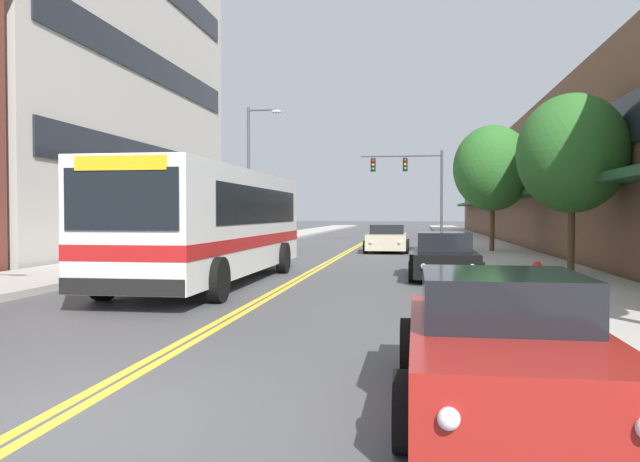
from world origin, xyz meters
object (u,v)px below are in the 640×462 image
(car_red_parked_right_foreground, at_px, (502,346))
(traffic_signal_mast, at_px, (414,177))
(city_bus, at_px, (215,220))
(car_black_parked_right_mid, at_px, (444,257))
(street_tree_right_far, at_px, (492,168))
(car_slate_blue_parked_left_near, at_px, (268,238))
(street_tree_right_mid, at_px, (572,154))
(fire_hydrant, at_px, (537,279))
(street_lamp_left_far, at_px, (253,166))
(car_champagne_moving_lead, at_px, (387,239))

(car_red_parked_right_foreground, relative_size, traffic_signal_mast, 0.67)
(city_bus, height_order, car_black_parked_right_mid, city_bus)
(car_black_parked_right_mid, bearing_deg, street_tree_right_far, 76.28)
(car_slate_blue_parked_left_near, bearing_deg, street_tree_right_mid, -47.74)
(car_red_parked_right_foreground, distance_m, street_tree_right_mid, 13.45)
(car_red_parked_right_foreground, distance_m, fire_hydrant, 7.51)
(car_black_parked_right_mid, xyz_separation_m, traffic_signal_mast, (-0.97, 24.71, 3.85))
(car_red_parked_right_foreground, height_order, street_lamp_left_far, street_lamp_left_far)
(city_bus, xyz_separation_m, street_lamp_left_far, (-2.89, 15.13, 2.69))
(street_lamp_left_far, bearing_deg, car_slate_blue_parked_left_near, 34.77)
(traffic_signal_mast, distance_m, street_tree_right_far, 14.02)
(street_lamp_left_far, bearing_deg, car_champagne_moving_lead, -3.67)
(traffic_signal_mast, distance_m, street_lamp_left_far, 14.42)
(car_red_parked_right_foreground, xyz_separation_m, fire_hydrant, (1.69, 7.32, -0.07))
(street_lamp_left_far, bearing_deg, traffic_signal_mast, 54.70)
(car_red_parked_right_foreground, height_order, street_tree_right_mid, street_tree_right_mid)
(car_slate_blue_parked_left_near, xyz_separation_m, traffic_signal_mast, (7.66, 11.31, 3.86))
(car_red_parked_right_foreground, bearing_deg, street_tree_right_mid, 73.95)
(traffic_signal_mast, bearing_deg, car_champagne_moving_lead, -95.94)
(city_bus, bearing_deg, street_tree_right_far, 55.64)
(street_tree_right_mid, relative_size, street_tree_right_far, 0.88)
(car_black_parked_right_mid, distance_m, car_champagne_moving_lead, 12.68)
(city_bus, xyz_separation_m, car_slate_blue_parked_left_near, (-2.22, 15.59, -1.14))
(car_red_parked_right_foreground, distance_m, car_champagne_moving_lead, 25.26)
(car_black_parked_right_mid, distance_m, street_tree_right_mid, 4.74)
(street_lamp_left_far, relative_size, street_tree_right_mid, 1.44)
(car_black_parked_right_mid, xyz_separation_m, fire_hydrant, (1.70, -5.36, -0.08))
(street_lamp_left_far, height_order, street_tree_right_mid, street_lamp_left_far)
(car_red_parked_right_foreground, bearing_deg, street_tree_right_far, 83.48)
(city_bus, height_order, traffic_signal_mast, traffic_signal_mast)
(car_black_parked_right_mid, relative_size, street_lamp_left_far, 0.61)
(city_bus, distance_m, car_red_parked_right_foreground, 12.35)
(street_tree_right_far, xyz_separation_m, fire_hydrant, (-1.03, -16.55, -3.52))
(car_slate_blue_parked_left_near, height_order, car_red_parked_right_foreground, car_red_parked_right_foreground)
(car_champagne_moving_lead, relative_size, street_tree_right_far, 0.72)
(car_red_parked_right_foreground, relative_size, street_tree_right_far, 0.71)
(car_red_parked_right_foreground, xyz_separation_m, street_lamp_left_far, (-9.31, 25.62, 3.82))
(car_slate_blue_parked_left_near, xyz_separation_m, street_tree_right_far, (11.37, -2.21, 3.46))
(car_champagne_moving_lead, bearing_deg, car_slate_blue_parked_left_near, 171.82)
(car_slate_blue_parked_left_near, bearing_deg, car_black_parked_right_mid, -57.19)
(street_tree_right_mid, bearing_deg, city_bus, -168.18)
(car_black_parked_right_mid, bearing_deg, fire_hydrant, -72.44)
(street_tree_right_mid, bearing_deg, street_tree_right_far, 94.52)
(car_black_parked_right_mid, bearing_deg, car_red_parked_right_foreground, -89.99)
(fire_hydrant, bearing_deg, city_bus, 158.67)
(car_red_parked_right_foreground, bearing_deg, car_champagne_moving_lead, 95.11)
(car_red_parked_right_foreground, bearing_deg, street_lamp_left_far, 109.98)
(street_lamp_left_far, relative_size, fire_hydrant, 10.02)
(street_tree_right_mid, relative_size, fire_hydrant, 6.97)
(car_slate_blue_parked_left_near, height_order, fire_hydrant, car_slate_blue_parked_left_near)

